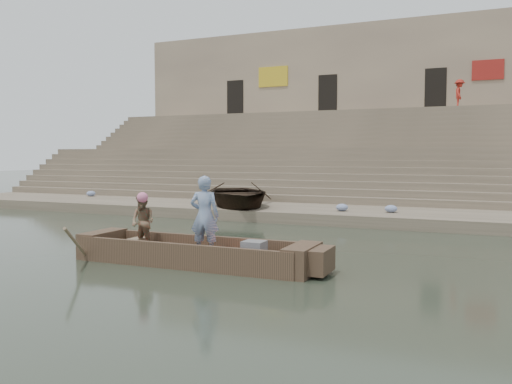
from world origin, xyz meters
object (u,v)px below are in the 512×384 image
Objects in this scene: standing_man at (205,216)px; rowing_man at (143,222)px; beached_rowboat at (238,194)px; pedestrian at (459,94)px; television at (254,250)px; main_rowboat at (194,259)px.

standing_man is 1.79m from rowing_man.
pedestrian is (7.50, 14.51, 5.15)m from beached_rowboat.
beached_rowboat is (-3.36, 8.79, -0.22)m from standing_man.
television is 0.10× the size of beached_rowboat.
pedestrian is at bearing 81.03° from rowing_man.
rowing_man is at bearing 176.90° from television.
standing_man is at bearing 169.79° from pedestrian.
standing_man is 1.36m from television.
standing_man reaches higher than beached_rowboat.
beached_rowboat is (-1.59, 8.62, 0.02)m from rowing_man.
main_rowboat is 3.00× the size of pedestrian.
standing_man is 1.39× the size of rowing_man.
main_rowboat is at bearing -103.81° from beached_rowboat.
rowing_man is 2.79× the size of television.
television is 9.89m from beached_rowboat.
rowing_man is 2.98m from television.
television is at bearing 172.61° from pedestrian.
pedestrian reaches higher than standing_man.
rowing_man is (-1.77, 0.17, -0.25)m from standing_man.
beached_rowboat is 2.81× the size of pedestrian.
beached_rowboat is at bearing 105.82° from rowing_man.
rowing_man is at bearing 165.54° from pedestrian.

